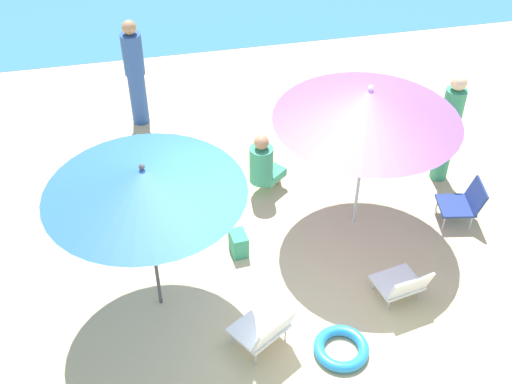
{
  "coord_description": "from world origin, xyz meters",
  "views": [
    {
      "loc": [
        -1.51,
        -4.72,
        5.72
      ],
      "look_at": [
        -0.26,
        1.13,
        0.7
      ],
      "focal_mm": 45.8,
      "sensor_mm": 36.0,
      "label": 1
    }
  ],
  "objects": [
    {
      "name": "ground_plane",
      "position": [
        0.0,
        0.0,
        0.0
      ],
      "size": [
        40.0,
        40.0,
        0.0
      ],
      "primitive_type": "plane",
      "color": "#D3BC8C"
    },
    {
      "name": "umbrella_blue",
      "position": [
        -1.55,
        0.27,
        1.77
      ],
      "size": [
        2.02,
        2.02,
        1.97
      ],
      "color": "#4C4C51",
      "rests_on": "ground_plane"
    },
    {
      "name": "umbrella_purple",
      "position": [
        1.03,
        1.11,
        1.77
      ],
      "size": [
        2.17,
        2.17,
        2.02
      ],
      "color": "silver",
      "rests_on": "ground_plane"
    },
    {
      "name": "beach_chair_a",
      "position": [
        2.39,
        0.86,
        0.3
      ],
      "size": [
        0.58,
        0.53,
        0.56
      ],
      "rotation": [
        0.0,
        0.0,
        2.96
      ],
      "color": "navy",
      "rests_on": "ground_plane"
    },
    {
      "name": "beach_chair_b",
      "position": [
        1.11,
        -0.27,
        0.27
      ],
      "size": [
        0.59,
        0.59,
        0.53
      ],
      "rotation": [
        0.0,
        0.0,
        1.76
      ],
      "color": "white",
      "rests_on": "ground_plane"
    },
    {
      "name": "beach_chair_c",
      "position": [
        -0.52,
        -0.59,
        0.32
      ],
      "size": [
        0.74,
        0.74,
        0.61
      ],
      "rotation": [
        0.0,
        0.0,
        2.13
      ],
      "color": "white",
      "rests_on": "ground_plane"
    },
    {
      "name": "person_a",
      "position": [
        -1.48,
        4.02,
        0.86
      ],
      "size": [
        0.3,
        0.3,
        1.69
      ],
      "rotation": [
        0.0,
        0.0,
        0.32
      ],
      "color": "#2D519E",
      "rests_on": "ground_plane"
    },
    {
      "name": "person_b",
      "position": [
        0.01,
        1.92,
        0.48
      ],
      "size": [
        0.53,
        0.5,
        0.96
      ],
      "rotation": [
        0.0,
        0.0,
        0.67
      ],
      "color": "#389970",
      "rests_on": "ground_plane"
    },
    {
      "name": "person_c",
      "position": [
        2.48,
        1.75,
        0.83
      ],
      "size": [
        0.27,
        0.27,
        1.62
      ],
      "rotation": [
        0.0,
        0.0,
        3.0
      ],
      "color": "#389970",
      "rests_on": "ground_plane"
    },
    {
      "name": "swim_ring",
      "position": [
        0.24,
        -0.81,
        0.06
      ],
      "size": [
        0.59,
        0.59,
        0.12
      ],
      "primitive_type": "torus",
      "color": "#238CD8",
      "rests_on": "ground_plane"
    },
    {
      "name": "beach_bag",
      "position": [
        -0.53,
        0.87,
        0.15
      ],
      "size": [
        0.21,
        0.28,
        0.3
      ],
      "primitive_type": "cube",
      "rotation": [
        0.0,
        0.0,
        1.66
      ],
      "color": "#389970",
      "rests_on": "ground_plane"
    }
  ]
}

